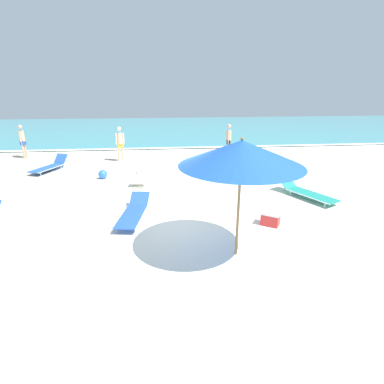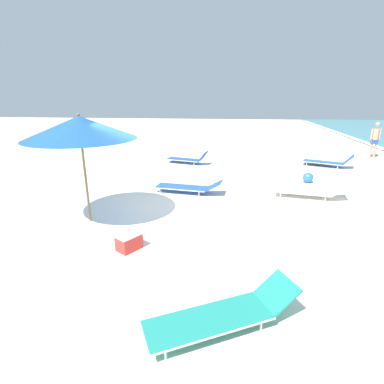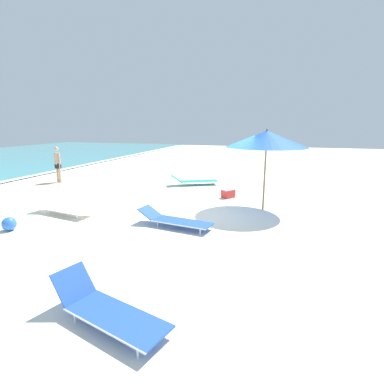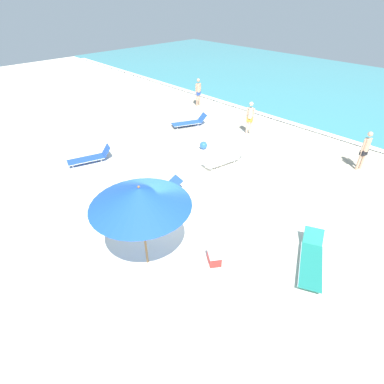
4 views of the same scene
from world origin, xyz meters
name	(u,v)px [view 2 (image 2 of 4)]	position (x,y,z in m)	size (l,w,h in m)	color
ground_plane	(160,212)	(0.00, 0.01, -0.08)	(60.00, 60.00, 0.16)	silver
beach_umbrella	(80,128)	(0.95, -1.62, 2.36)	(2.63, 2.63, 2.70)	olive
sun_lounger_under_umbrella	(188,187)	(-1.55, 0.64, 0.20)	(0.94, 2.24, 0.46)	blue
sun_lounger_beside_umbrella	(310,191)	(-1.46, 4.48, 0.22)	(0.95, 2.14, 0.58)	white
sun_lounger_near_water_left	(224,314)	(4.28, 1.78, 0.21)	(1.52, 2.25, 0.52)	#1E8475
sun_lounger_near_water_right	(188,159)	(-5.78, 0.15, 0.22)	(1.13, 2.03, 0.63)	blue
sun_lounger_mid_beach_solo	(328,162)	(-5.79, 6.42, 0.22)	(1.33, 2.08, 0.60)	blue
beachgoer_wading_adult	(375,138)	(-7.99, 9.25, 1.00)	(0.27, 0.45, 1.76)	tan
beach_ball	(308,178)	(-3.14, 4.86, 0.19)	(0.38, 0.38, 0.38)	blue
cooler_box	(129,241)	(2.28, -0.19, 0.19)	(0.61, 0.58, 0.37)	red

